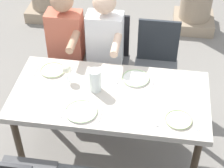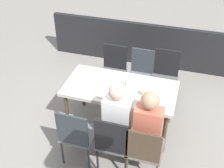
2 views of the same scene
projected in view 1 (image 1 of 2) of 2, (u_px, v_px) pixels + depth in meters
The scene contains 21 objects.
ground_plane at pixel (110, 153), 3.58m from camera, with size 16.00×16.00×0.00m, color gray.
dining_table at pixel (110, 101), 3.12m from camera, with size 1.63×0.81×0.77m.
chair_west_north at pixel (70, 54), 3.92m from camera, with size 0.44×0.44×0.91m.
chair_mid_north at pixel (107, 55), 3.86m from camera, with size 0.44×0.44×0.96m.
chair_east_north at pixel (156, 61), 3.82m from camera, with size 0.44×0.44×0.93m.
diner_woman_green at pixel (65, 49), 3.66m from camera, with size 0.35×0.50×1.31m.
diner_man_white at pixel (104, 53), 3.59m from camera, with size 0.34×0.50×1.34m.
plate_0 at pixel (53, 70), 3.30m from camera, with size 0.22×0.22×0.02m.
wine_glass_0 at pixel (66, 69), 3.13m from camera, with size 0.08×0.08×0.16m.
fork_0 at pixel (36, 69), 3.32m from camera, with size 0.02×0.17×0.01m, color silver.
spoon_0 at pixel (69, 72), 3.28m from camera, with size 0.02×0.17×0.01m, color silver.
plate_1 at pixel (81, 112), 2.91m from camera, with size 0.25×0.25×0.02m.
fork_1 at pixel (63, 110), 2.93m from camera, with size 0.02×0.17×0.01m, color silver.
spoon_1 at pixel (100, 114), 2.89m from camera, with size 0.02×0.17×0.01m, color silver.
plate_2 at pixel (136, 78), 3.21m from camera, with size 0.24×0.24×0.02m.
fork_2 at pixel (118, 77), 3.23m from camera, with size 0.02×0.17×0.01m, color silver.
spoon_2 at pixel (153, 81), 3.20m from camera, with size 0.02×0.17×0.01m, color silver.
plate_3 at pixel (178, 120), 2.84m from camera, with size 0.21×0.21×0.02m.
fork_3 at pixel (159, 118), 2.86m from camera, with size 0.02×0.17×0.01m, color silver.
spoon_3 at pixel (198, 123), 2.83m from camera, with size 0.02×0.17×0.01m, color silver.
water_pitcher at pixel (95, 81), 3.06m from camera, with size 0.10×0.10×0.20m.
Camera 1 is at (0.35, -2.24, 2.85)m, focal length 59.84 mm.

